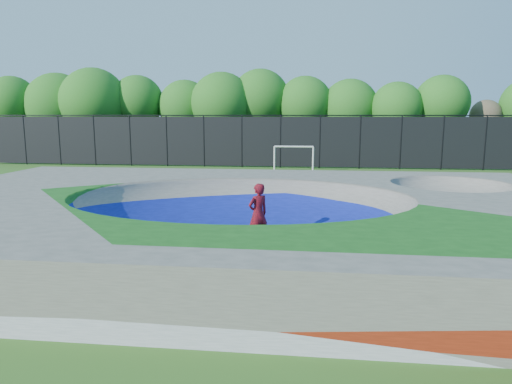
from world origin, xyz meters
The scene contains 7 objects.
ground centered at (0.00, 0.00, 0.00)m, with size 120.00×120.00×0.00m, color #2C5918.
skate_deck centered at (0.00, 0.00, 0.75)m, with size 22.00×14.00×1.50m, color gray.
skater centered at (0.63, -0.26, 0.96)m, with size 0.70×0.46×1.93m, color #B40E1D.
skateboard centered at (0.63, -0.26, 0.03)m, with size 0.78×0.22×0.05m, color black.
soccer_goal centered at (1.12, 18.19, 1.30)m, with size 2.86×0.12×1.88m.
fence centered at (0.00, 21.00, 2.10)m, with size 48.09×0.09×4.04m.
treeline centered at (-2.02, 25.98, 5.03)m, with size 53.63×7.43×8.27m.
Camera 1 is at (2.17, -14.16, 4.01)m, focal length 32.00 mm.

